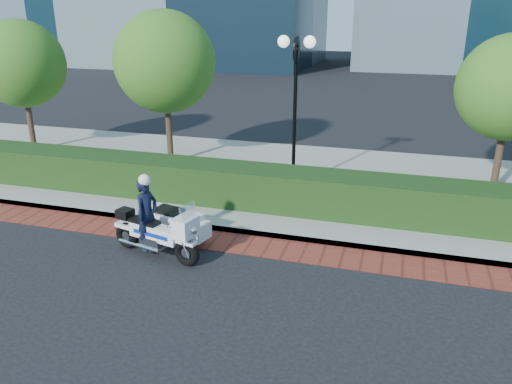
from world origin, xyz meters
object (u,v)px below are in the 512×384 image
(tree_a, at_px, (21,64))
(police_motorcycle, at_px, (161,224))
(tree_c, at_px, (510,88))
(tree_b, at_px, (165,62))
(lamppost, at_px, (295,89))

(tree_a, distance_m, police_motorcycle, 10.25)
(tree_c, bearing_deg, police_motorcycle, -142.24)
(tree_a, xyz_separation_m, tree_b, (5.50, 0.00, 0.21))
(police_motorcycle, bearing_deg, tree_c, 51.18)
(lamppost, distance_m, tree_c, 5.65)
(tree_b, xyz_separation_m, police_motorcycle, (2.58, -5.75, -2.81))
(lamppost, relative_size, tree_c, 0.98)
(lamppost, bearing_deg, tree_b, 163.89)
(tree_b, relative_size, police_motorcycle, 2.19)
(tree_b, relative_size, tree_c, 1.14)
(tree_a, height_order, tree_c, tree_a)
(tree_c, xyz_separation_m, police_motorcycle, (-7.42, -5.75, -2.42))
(tree_b, height_order, police_motorcycle, tree_b)
(tree_a, height_order, tree_b, tree_b)
(tree_a, distance_m, tree_b, 5.50)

